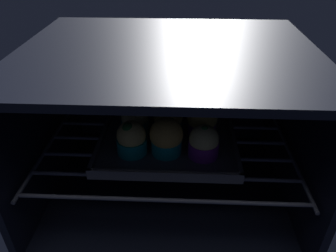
# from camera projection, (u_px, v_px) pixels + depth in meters

# --- Properties ---
(oven_cavity) EXTENTS (0.59, 0.47, 0.37)m
(oven_cavity) POSITION_uv_depth(u_px,v_px,m) (169.00, 118.00, 0.76)
(oven_cavity) COLOR black
(oven_cavity) RESTS_ON ground
(oven_rack) EXTENTS (0.55, 0.42, 0.01)m
(oven_rack) POSITION_uv_depth(u_px,v_px,m) (168.00, 140.00, 0.74)
(oven_rack) COLOR #444756
(oven_rack) RESTS_ON oven_cavity
(baking_tray) EXTENTS (0.30, 0.30, 0.02)m
(baking_tray) POSITION_uv_depth(u_px,v_px,m) (168.00, 135.00, 0.74)
(baking_tray) COLOR #4C4C51
(baking_tray) RESTS_ON oven_rack
(muffin_row0_col0) EXTENTS (0.06, 0.06, 0.08)m
(muffin_row0_col0) POSITION_uv_depth(u_px,v_px,m) (131.00, 139.00, 0.66)
(muffin_row0_col0) COLOR #0C8C84
(muffin_row0_col0) RESTS_ON baking_tray
(muffin_row0_col1) EXTENTS (0.07, 0.07, 0.08)m
(muffin_row0_col1) POSITION_uv_depth(u_px,v_px,m) (165.00, 137.00, 0.65)
(muffin_row0_col1) COLOR #0C8C84
(muffin_row0_col1) RESTS_ON baking_tray
(muffin_row0_col2) EXTENTS (0.06, 0.06, 0.07)m
(muffin_row0_col2) POSITION_uv_depth(u_px,v_px,m) (204.00, 142.00, 0.65)
(muffin_row0_col2) COLOR #7A238C
(muffin_row0_col2) RESTS_ON baking_tray
(muffin_row1_col0) EXTENTS (0.06, 0.06, 0.07)m
(muffin_row1_col0) POSITION_uv_depth(u_px,v_px,m) (135.00, 120.00, 0.72)
(muffin_row1_col0) COLOR #0C8C84
(muffin_row1_col0) RESTS_ON baking_tray
(muffin_row1_col1) EXTENTS (0.07, 0.07, 0.08)m
(muffin_row1_col1) POSITION_uv_depth(u_px,v_px,m) (169.00, 119.00, 0.72)
(muffin_row1_col1) COLOR #0C8C84
(muffin_row1_col1) RESTS_ON baking_tray
(muffin_row1_col2) EXTENTS (0.07, 0.07, 0.08)m
(muffin_row1_col2) POSITION_uv_depth(u_px,v_px,m) (202.00, 120.00, 0.71)
(muffin_row1_col2) COLOR #7A238C
(muffin_row1_col2) RESTS_ON baking_tray
(muffin_row2_col0) EXTENTS (0.07, 0.07, 0.08)m
(muffin_row2_col0) POSITION_uv_depth(u_px,v_px,m) (138.00, 102.00, 0.78)
(muffin_row2_col0) COLOR #1928B7
(muffin_row2_col0) RESTS_ON baking_tray
(muffin_row2_col1) EXTENTS (0.07, 0.07, 0.08)m
(muffin_row2_col1) POSITION_uv_depth(u_px,v_px,m) (169.00, 104.00, 0.78)
(muffin_row2_col1) COLOR #1928B7
(muffin_row2_col1) RESTS_ON baking_tray
(muffin_row2_col2) EXTENTS (0.06, 0.06, 0.07)m
(muffin_row2_col2) POSITION_uv_depth(u_px,v_px,m) (199.00, 106.00, 0.78)
(muffin_row2_col2) COLOR #1928B7
(muffin_row2_col2) RESTS_ON baking_tray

